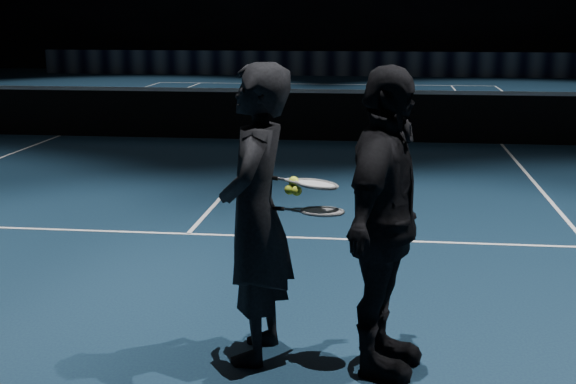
{
  "coord_description": "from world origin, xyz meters",
  "views": [
    {
      "loc": [
        2.05,
        -14.39,
        2.3
      ],
      "look_at": [
        1.43,
        -9.4,
        1.17
      ],
      "focal_mm": 50.0,
      "sensor_mm": 36.0,
      "label": 1
    }
  ],
  "objects_px": {
    "player_a": "(256,215)",
    "racket_upper": "(316,184)",
    "player_b": "(384,223)",
    "tennis_balls": "(293,188)",
    "racket_lower": "(322,211)"
  },
  "relations": [
    {
      "from": "player_a",
      "to": "racket_upper",
      "type": "bearing_deg",
      "value": 91.73
    },
    {
      "from": "player_b",
      "to": "tennis_balls",
      "type": "distance_m",
      "value": 0.63
    },
    {
      "from": "racket_lower",
      "to": "player_a",
      "type": "bearing_deg",
      "value": -180.0
    },
    {
      "from": "player_a",
      "to": "racket_upper",
      "type": "relative_size",
      "value": 2.93
    },
    {
      "from": "player_a",
      "to": "tennis_balls",
      "type": "distance_m",
      "value": 0.32
    },
    {
      "from": "player_a",
      "to": "player_b",
      "type": "xyz_separation_m",
      "value": [
        0.84,
        -0.12,
        0.0
      ]
    },
    {
      "from": "racket_lower",
      "to": "tennis_balls",
      "type": "xyz_separation_m",
      "value": [
        -0.19,
        0.03,
        0.15
      ]
    },
    {
      "from": "player_b",
      "to": "tennis_balls",
      "type": "relative_size",
      "value": 16.58
    },
    {
      "from": "racket_upper",
      "to": "tennis_balls",
      "type": "distance_m",
      "value": 0.15
    },
    {
      "from": "tennis_balls",
      "to": "player_a",
      "type": "bearing_deg",
      "value": 172.84
    },
    {
      "from": "player_a",
      "to": "racket_lower",
      "type": "bearing_deg",
      "value": 86.02
    },
    {
      "from": "racket_lower",
      "to": "racket_upper",
      "type": "bearing_deg",
      "value": 141.34
    },
    {
      "from": "player_b",
      "to": "racket_upper",
      "type": "relative_size",
      "value": 2.93
    },
    {
      "from": "player_b",
      "to": "racket_lower",
      "type": "xyz_separation_m",
      "value": [
        -0.4,
        0.06,
        0.05
      ]
    },
    {
      "from": "racket_upper",
      "to": "tennis_balls",
      "type": "xyz_separation_m",
      "value": [
        -0.15,
        -0.01,
        -0.02
      ]
    }
  ]
}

